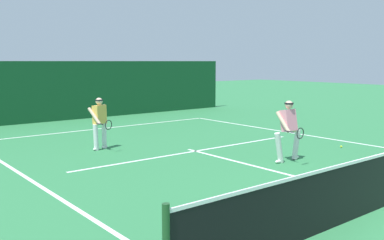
{
  "coord_description": "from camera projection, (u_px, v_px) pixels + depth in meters",
  "views": [
    {
      "loc": [
        -8.07,
        -3.82,
        2.67
      ],
      "look_at": [
        -0.34,
        5.81,
        1.0
      ],
      "focal_mm": 40.61,
      "sensor_mm": 36.0,
      "label": 1
    }
  ],
  "objects": [
    {
      "name": "court_line_baseline_far",
      "position": [
        105.0,
        128.0,
        17.46
      ],
      "size": [
        9.89,
        0.1,
        0.01
      ],
      "primitive_type": "cube",
      "color": "white",
      "rests_on": "ground_plane"
    },
    {
      "name": "court_line_service",
      "position": [
        196.0,
        151.0,
        13.01
      ],
      "size": [
        8.06,
        0.1,
        0.01
      ],
      "primitive_type": "cube",
      "color": "white",
      "rests_on": "ground_plane"
    },
    {
      "name": "court_line_centre",
      "position": [
        268.0,
        170.0,
        10.79
      ],
      "size": [
        0.1,
        6.4,
        0.01
      ],
      "primitive_type": "cube",
      "color": "white",
      "rests_on": "ground_plane"
    },
    {
      "name": "player_near",
      "position": [
        288.0,
        128.0,
        11.59
      ],
      "size": [
        1.05,
        0.85,
        1.64
      ],
      "rotation": [
        0.0,
        0.0,
        3.17
      ],
      "color": "silver",
      "rests_on": "ground_plane"
    },
    {
      "name": "player_far",
      "position": [
        100.0,
        121.0,
        13.16
      ],
      "size": [
        0.67,
        0.9,
        1.59
      ],
      "rotation": [
        0.0,
        0.0,
        3.51
      ],
      "color": "silver",
      "rests_on": "ground_plane"
    },
    {
      "name": "tennis_ball",
      "position": [
        341.0,
        147.0,
        13.53
      ],
      "size": [
        0.07,
        0.07,
        0.07
      ],
      "primitive_type": "sphere",
      "color": "#D1E033",
      "rests_on": "ground_plane"
    },
    {
      "name": "back_fence_windscreen",
      "position": [
        70.0,
        91.0,
        19.85
      ],
      "size": [
        17.74,
        0.12,
        2.68
      ],
      "primitive_type": "cube",
      "color": "#114423",
      "rests_on": "ground_plane"
    }
  ]
}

